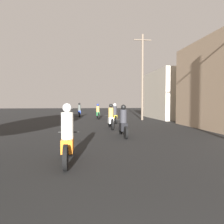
{
  "coord_description": "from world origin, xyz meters",
  "views": [
    {
      "loc": [
        -0.73,
        0.04,
        1.64
      ],
      "look_at": [
        1.55,
        17.9,
        0.82
      ],
      "focal_mm": 35.0,
      "sensor_mm": 36.0,
      "label": 1
    }
  ],
  "objects_px": {
    "motorcycle_white": "(111,119)",
    "motorcycle_yellow": "(115,115)",
    "building_right_far": "(179,95)",
    "motorcycle_black": "(123,124)",
    "motorcycle_orange": "(68,139)",
    "motorcycle_green": "(98,113)",
    "motorcycle_blue": "(79,111)",
    "utility_pole_far": "(142,76)"
  },
  "relations": [
    {
      "from": "motorcycle_green",
      "to": "motorcycle_white",
      "type": "bearing_deg",
      "value": -86.71
    },
    {
      "from": "motorcycle_blue",
      "to": "utility_pole_far",
      "type": "xyz_separation_m",
      "value": [
        5.81,
        -5.28,
        3.42
      ]
    },
    {
      "from": "building_right_far",
      "to": "motorcycle_black",
      "type": "bearing_deg",
      "value": -124.88
    },
    {
      "from": "motorcycle_orange",
      "to": "motorcycle_green",
      "type": "height_order",
      "value": "motorcycle_orange"
    },
    {
      "from": "motorcycle_orange",
      "to": "utility_pole_far",
      "type": "distance_m",
      "value": 15.08
    },
    {
      "from": "building_right_far",
      "to": "utility_pole_far",
      "type": "relative_size",
      "value": 0.94
    },
    {
      "from": "motorcycle_black",
      "to": "motorcycle_yellow",
      "type": "relative_size",
      "value": 1.04
    },
    {
      "from": "motorcycle_yellow",
      "to": "motorcycle_green",
      "type": "bearing_deg",
      "value": 97.33
    },
    {
      "from": "motorcycle_blue",
      "to": "utility_pole_far",
      "type": "bearing_deg",
      "value": -39.44
    },
    {
      "from": "motorcycle_white",
      "to": "motorcycle_blue",
      "type": "distance_m",
      "value": 11.57
    },
    {
      "from": "motorcycle_white",
      "to": "motorcycle_green",
      "type": "bearing_deg",
      "value": 89.04
    },
    {
      "from": "motorcycle_orange",
      "to": "motorcycle_black",
      "type": "relative_size",
      "value": 1.01
    },
    {
      "from": "motorcycle_blue",
      "to": "building_right_far",
      "type": "xyz_separation_m",
      "value": [
        10.24,
        -3.26,
        1.74
      ]
    },
    {
      "from": "motorcycle_black",
      "to": "motorcycle_green",
      "type": "distance_m",
      "value": 11.13
    },
    {
      "from": "motorcycle_yellow",
      "to": "motorcycle_green",
      "type": "distance_m",
      "value": 4.56
    },
    {
      "from": "motorcycle_white",
      "to": "utility_pole_far",
      "type": "bearing_deg",
      "value": 55.87
    },
    {
      "from": "motorcycle_black",
      "to": "motorcycle_blue",
      "type": "relative_size",
      "value": 0.98
    },
    {
      "from": "motorcycle_white",
      "to": "motorcycle_yellow",
      "type": "bearing_deg",
      "value": 74.95
    },
    {
      "from": "motorcycle_yellow",
      "to": "building_right_far",
      "type": "xyz_separation_m",
      "value": [
        7.34,
        4.6,
        1.74
      ]
    },
    {
      "from": "motorcycle_yellow",
      "to": "utility_pole_far",
      "type": "distance_m",
      "value": 5.17
    },
    {
      "from": "utility_pole_far",
      "to": "building_right_far",
      "type": "bearing_deg",
      "value": 24.6
    },
    {
      "from": "motorcycle_orange",
      "to": "motorcycle_yellow",
      "type": "height_order",
      "value": "motorcycle_orange"
    },
    {
      "from": "motorcycle_white",
      "to": "motorcycle_blue",
      "type": "bearing_deg",
      "value": 97.6
    },
    {
      "from": "motorcycle_white",
      "to": "utility_pole_far",
      "type": "distance_m",
      "value": 7.87
    },
    {
      "from": "utility_pole_far",
      "to": "motorcycle_yellow",
      "type": "bearing_deg",
      "value": -138.46
    },
    {
      "from": "motorcycle_orange",
      "to": "motorcycle_yellow",
      "type": "distance_m",
      "value": 11.31
    },
    {
      "from": "motorcycle_blue",
      "to": "building_right_far",
      "type": "height_order",
      "value": "building_right_far"
    },
    {
      "from": "motorcycle_orange",
      "to": "motorcycle_white",
      "type": "bearing_deg",
      "value": 65.43
    },
    {
      "from": "motorcycle_white",
      "to": "motorcycle_yellow",
      "type": "xyz_separation_m",
      "value": [
        0.73,
        3.5,
        0.01
      ]
    },
    {
      "from": "motorcycle_orange",
      "to": "motorcycle_green",
      "type": "distance_m",
      "value": 15.49
    },
    {
      "from": "motorcycle_orange",
      "to": "motorcycle_white",
      "type": "xyz_separation_m",
      "value": [
        2.09,
        7.45,
        -0.02
      ]
    },
    {
      "from": "motorcycle_yellow",
      "to": "motorcycle_blue",
      "type": "xyz_separation_m",
      "value": [
        -2.9,
        7.86,
        -0.0
      ]
    },
    {
      "from": "motorcycle_orange",
      "to": "building_right_far",
      "type": "relative_size",
      "value": 0.28
    },
    {
      "from": "motorcycle_orange",
      "to": "motorcycle_yellow",
      "type": "bearing_deg",
      "value": 66.64
    },
    {
      "from": "motorcycle_black",
      "to": "building_right_far",
      "type": "height_order",
      "value": "building_right_far"
    },
    {
      "from": "motorcycle_green",
      "to": "motorcycle_orange",
      "type": "bearing_deg",
      "value": -95.54
    },
    {
      "from": "motorcycle_black",
      "to": "motorcycle_orange",
      "type": "bearing_deg",
      "value": -116.33
    },
    {
      "from": "motorcycle_white",
      "to": "building_right_far",
      "type": "distance_m",
      "value": 11.57
    },
    {
      "from": "motorcycle_orange",
      "to": "building_right_far",
      "type": "xyz_separation_m",
      "value": [
        10.16,
        15.55,
        1.72
      ]
    },
    {
      "from": "motorcycle_black",
      "to": "motorcycle_yellow",
      "type": "xyz_separation_m",
      "value": [
        0.53,
        6.68,
        0.01
      ]
    },
    {
      "from": "motorcycle_orange",
      "to": "motorcycle_blue",
      "type": "bearing_deg",
      "value": 81.33
    },
    {
      "from": "building_right_far",
      "to": "motorcycle_white",
      "type": "bearing_deg",
      "value": -134.88
    }
  ]
}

